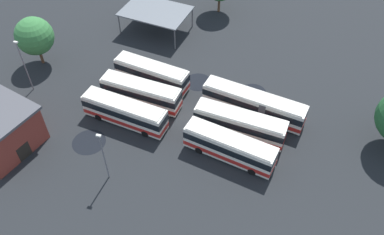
% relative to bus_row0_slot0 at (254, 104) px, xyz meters
% --- Properties ---
extents(ground_plane, '(92.98, 92.98, 0.00)m').
position_rel_bus_row0_slot0_xyz_m(ground_plane, '(8.31, 2.71, -1.87)').
color(ground_plane, black).
extents(bus_row0_slot0, '(14.17, 5.54, 3.54)m').
position_rel_bus_row0_slot0_xyz_m(bus_row0_slot0, '(0.00, 0.00, 0.00)').
color(bus_row0_slot0, silver).
rests_on(bus_row0_slot0, ground_plane).
extents(bus_row0_slot1, '(12.00, 4.24, 3.54)m').
position_rel_bus_row0_slot0_xyz_m(bus_row0_slot1, '(1.24, 4.00, -0.00)').
color(bus_row0_slot1, silver).
rests_on(bus_row0_slot1, ground_plane).
extents(bus_row0_slot2, '(11.68, 5.21, 3.54)m').
position_rel_bus_row0_slot0_xyz_m(bus_row0_slot2, '(1.82, 8.06, -0.00)').
color(bus_row0_slot2, silver).
rests_on(bus_row0_slot2, ground_plane).
extents(bus_row1_slot0, '(11.37, 4.83, 3.54)m').
position_rel_bus_row0_slot0_xyz_m(bus_row1_slot0, '(15.17, -2.62, -0.00)').
color(bus_row1_slot0, silver).
rests_on(bus_row1_slot0, ground_plane).
extents(bus_row1_slot1, '(11.48, 4.07, 3.54)m').
position_rel_bus_row0_slot0_xyz_m(bus_row1_slot1, '(15.35, 1.55, -0.00)').
color(bus_row1_slot1, silver).
rests_on(bus_row1_slot1, ground_plane).
extents(bus_row1_slot2, '(11.83, 4.61, 3.54)m').
position_rel_bus_row0_slot0_xyz_m(bus_row1_slot2, '(16.19, 5.60, -0.00)').
color(bus_row1_slot2, silver).
rests_on(bus_row1_slot2, ground_plane).
extents(maintenance_shelter, '(11.91, 9.20, 3.84)m').
position_rel_bus_row0_slot0_xyz_m(maintenance_shelter, '(18.73, -15.94, 1.80)').
color(maintenance_shelter, slate).
rests_on(maintenance_shelter, ground_plane).
extents(lamp_post_far_corner, '(0.56, 0.28, 8.37)m').
position_rel_bus_row0_slot0_xyz_m(lamp_post_far_corner, '(31.61, 2.76, 2.73)').
color(lamp_post_far_corner, slate).
rests_on(lamp_post_far_corner, ground_plane).
extents(lamp_post_near_entrance, '(0.56, 0.28, 7.55)m').
position_rel_bus_row0_slot0_xyz_m(lamp_post_near_entrance, '(15.02, 14.56, 2.31)').
color(lamp_post_near_entrance, slate).
rests_on(lamp_post_near_entrance, ground_plane).
extents(tree_north_edge, '(5.66, 5.66, 7.76)m').
position_rel_bus_row0_slot0_xyz_m(tree_north_edge, '(33.29, -3.21, 3.05)').
color(tree_north_edge, brown).
rests_on(tree_north_edge, ground_plane).
extents(puddle_centre_drain, '(4.32, 4.32, 0.01)m').
position_rel_bus_row0_slot0_xyz_m(puddle_centre_drain, '(19.60, 10.14, -1.87)').
color(puddle_centre_drain, black).
rests_on(puddle_centre_drain, ground_plane).
extents(puddle_back_corner, '(4.01, 4.01, 0.01)m').
position_rel_bus_row0_slot0_xyz_m(puddle_back_corner, '(8.71, -4.59, -1.87)').
color(puddle_back_corner, black).
rests_on(puddle_back_corner, ground_plane).
extents(puddle_front_lane, '(3.71, 3.71, 0.01)m').
position_rel_bus_row0_slot0_xyz_m(puddle_front_lane, '(0.45, -4.37, -1.87)').
color(puddle_front_lane, black).
rests_on(puddle_front_lane, ground_plane).
extents(puddle_between_rows, '(2.42, 2.42, 0.01)m').
position_rel_bus_row0_slot0_xyz_m(puddle_between_rows, '(0.22, -3.57, -1.87)').
color(puddle_between_rows, black).
rests_on(puddle_between_rows, ground_plane).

